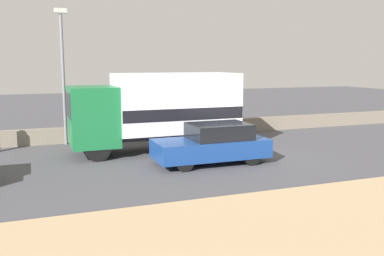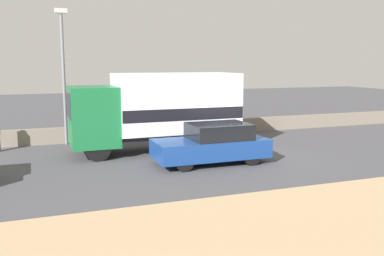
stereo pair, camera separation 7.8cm
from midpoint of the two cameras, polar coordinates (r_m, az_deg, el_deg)
name	(u,v)px [view 1 (the left image)]	position (r m, az deg, el deg)	size (l,w,h in m)	color
ground_plane	(226,158)	(17.42, 4.48, -4.01)	(80.00, 80.00, 0.00)	#47474C
dirt_shoulder_foreground	(342,214)	(11.77, 19.24, -10.74)	(60.00, 4.72, 0.04)	tan
stone_wall_backdrop	(181,129)	(22.50, -1.64, -0.09)	(60.00, 0.35, 0.75)	gray
street_lamp	(63,66)	(20.72, -16.95, 7.89)	(0.56, 0.28, 6.24)	slate
box_truck	(160,108)	(18.49, -4.44, 2.65)	(7.16, 2.54, 3.37)	#196B38
car_hatchback	(213,144)	(16.36, 2.66, -2.11)	(4.34, 1.88, 1.53)	navy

